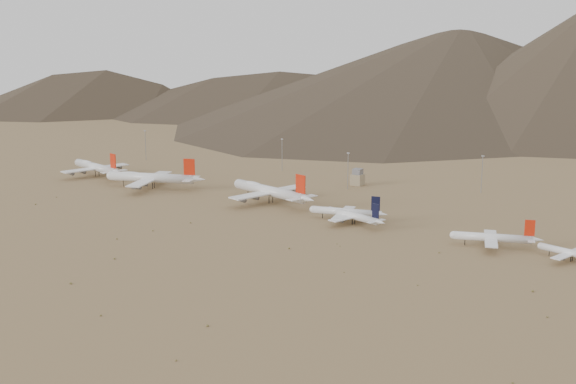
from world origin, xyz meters
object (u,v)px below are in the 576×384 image
Objects in this scene: widebody_west at (96,167)px; widebody_east at (270,191)px; widebody_centre at (152,178)px; narrowbody_b at (354,216)px; control_tower at (358,178)px; narrowbody_a at (347,212)px.

widebody_west is 160.75m from widebody_east.
narrowbody_b is at bearing -23.29° from widebody_centre.
narrowbody_b is 110.07m from control_tower.
widebody_east is 82.55m from control_tower.
widebody_east is 64.38m from narrowbody_a.
widebody_centre reaches higher than control_tower.
widebody_east is 73.10m from narrowbody_b.
widebody_west is 1.54× the size of narrowbody_b.
widebody_east is at bearing -178.77° from narrowbody_b.
widebody_east is at bearing 154.12° from narrowbody_a.
widebody_centre is at bearing -160.72° from widebody_east.
widebody_east is (94.58, 9.26, 0.08)m from widebody_centre.
widebody_west is 66.71m from widebody_centre.
narrowbody_b is at bearing -0.36° from widebody_east.
narrowbody_b is at bearing -62.61° from control_tower.
narrowbody_a is at bearing -21.44° from widebody_centre.
widebody_west reaches higher than control_tower.
widebody_centre is 1.55× the size of narrowbody_a.
narrowbody_b is (7.71, -5.51, -0.19)m from narrowbody_a.
narrowbody_a reaches higher than narrowbody_b.
narrowbody_a is (223.90, -11.43, -2.03)m from widebody_west.
narrowbody_a is at bearing 10.63° from widebody_west.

